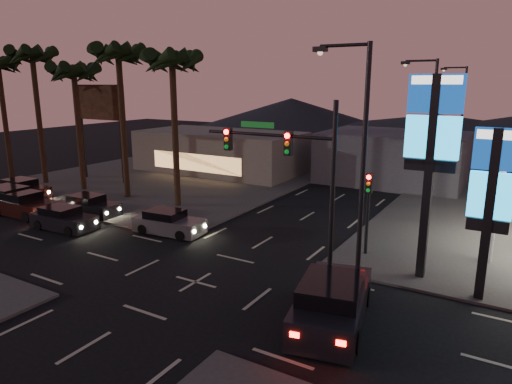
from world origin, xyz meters
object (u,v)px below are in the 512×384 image
Objects in this scene: car_lane_b_mid at (89,206)px; car_lane_b_front at (168,223)px; pylon_sign_tall at (432,137)px; pylon_sign_short at (492,189)px; car_lane_a_front at (63,219)px; traffic_signal_mast at (294,167)px; car_lane_b_rear at (22,189)px; car_lane_a_mid at (23,205)px; suv_station at (332,302)px; car_lane_a_rear at (10,200)px.

car_lane_b_front is at bearing -1.51° from car_lane_b_mid.
pylon_sign_short is at bearing -21.80° from pylon_sign_tall.
car_lane_a_front is at bearing -156.61° from car_lane_b_front.
pylon_sign_short reaches higher than car_lane_b_front.
pylon_sign_tall is 1.12× the size of traffic_signal_mast.
traffic_signal_mast is at bearing -7.73° from car_lane_b_rear.
suv_station reaches higher than car_lane_a_mid.
car_lane_b_rear is at bearing 135.42° from car_lane_a_rear.
car_lane_b_rear is (-24.60, 3.34, -4.54)m from traffic_signal_mast.
pylon_sign_tall reaches higher than car_lane_b_front.
car_lane_b_front is (-9.32, 2.60, -4.58)m from traffic_signal_mast.
car_lane_a_mid is (-27.42, -1.95, -3.92)m from pylon_sign_short.
car_lane_b_front is 0.96× the size of car_lane_b_rear.
car_lane_a_front is 0.75× the size of suv_station.
car_lane_b_rear is at bearing 168.40° from suv_station.
car_lane_b_mid is 8.23m from car_lane_b_rear.
traffic_signal_mast is 1.85× the size of car_lane_b_mid.
car_lane_b_mid is 19.81m from suv_station.
pylon_sign_tall reaches higher than suv_station.
car_lane_b_mid is 0.75× the size of suv_station.
car_lane_b_mid is at bearing 20.33° from car_lane_a_rear.
car_lane_b_rear is at bearing 172.27° from traffic_signal_mast.
traffic_signal_mast is 20.68m from car_lane_a_mid.
pylon_sign_tall reaches higher than pylon_sign_short.
car_lane_b_rear reaches higher than car_lane_b_front.
traffic_signal_mast is 1.39× the size of suv_station.
car_lane_b_front is (-16.56, 0.09, -4.01)m from pylon_sign_short.
car_lane_b_rear is 27.94m from suv_station.
car_lane_b_rear is at bearing 178.51° from pylon_sign_short.
traffic_signal_mast is at bearing 0.04° from car_lane_a_front.
car_lane_b_rear is (-9.25, 3.35, 0.05)m from car_lane_a_front.
car_lane_b_mid is at bearing 178.49° from car_lane_b_front.
pylon_sign_short reaches higher than car_lane_a_rear.
car_lane_b_front is 15.30m from car_lane_b_rear.
pylon_sign_tall reaches higher than car_lane_a_rear.
pylon_sign_short reaches higher than car_lane_b_rear.
pylon_sign_short is at bearing 19.13° from traffic_signal_mast.
pylon_sign_tall is at bearing 158.20° from pylon_sign_short.
pylon_sign_tall is 1.71× the size of car_lane_a_rear.
traffic_signal_mast is 16.02m from car_lane_a_front.
car_lane_b_front is at bearing 179.70° from pylon_sign_short.
pylon_sign_tall is at bearing 9.94° from car_lane_a_front.
pylon_sign_short is 27.77m from car_lane_a_mid.
suv_station is at bearing -11.60° from car_lane_b_rear.
traffic_signal_mast reaches higher than car_lane_a_rear.
car_lane_b_front is at bearing -2.77° from car_lane_b_rear.
pylon_sign_short is at bearing 6.37° from car_lane_a_front.
car_lane_b_mid is (5.56, 2.06, -0.14)m from car_lane_a_rear.
suv_station is (18.11, -2.27, 0.20)m from car_lane_a_front.
pylon_sign_tall is 21.91m from car_lane_b_mid.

